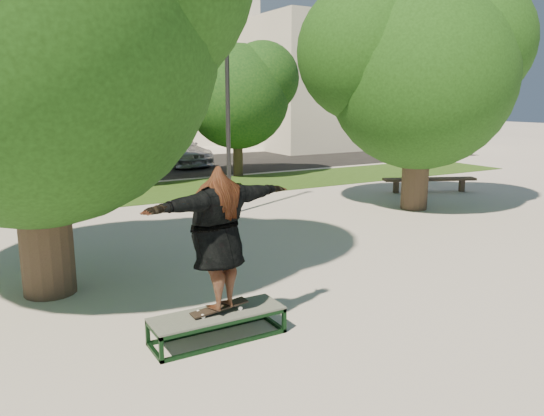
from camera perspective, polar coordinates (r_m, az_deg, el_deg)
ground at (r=10.11m, az=2.58°, el=-6.60°), size 120.00×120.00×0.00m
grass_strip at (r=18.90m, az=-10.48°, el=1.90°), size 30.00×4.00×0.02m
asphalt_strip at (r=24.83m, az=-17.75°, el=3.85°), size 40.00×8.00×0.01m
tree_left at (r=9.29m, az=-25.60°, el=18.33°), size 6.96×5.95×7.12m
tree_right at (r=15.77m, az=15.33°, el=14.67°), size 6.24×5.33×6.51m
bg_tree_mid at (r=20.58m, az=-19.02°, el=13.46°), size 5.76×4.92×6.24m
bg_tree_right at (r=21.87m, az=-4.02°, el=12.54°), size 5.04×4.31×5.43m
lamppost at (r=14.46m, az=-4.79°, el=11.60°), size 0.25×0.15×6.11m
office_building at (r=40.47m, az=-26.58°, el=17.41°), size 30.00×14.12×16.00m
side_building at (r=37.98m, az=7.81°, el=12.88°), size 15.00×10.00×8.00m
grind_box at (r=7.31m, az=-5.85°, el=-12.47°), size 1.80×0.60×0.38m
skater_rig at (r=6.91m, az=-5.85°, el=-3.25°), size 2.41×1.21×1.97m
bench at (r=18.99m, az=16.58°, el=2.88°), size 3.10×1.69×0.49m
car_dark at (r=22.49m, az=-24.89°, el=4.30°), size 1.85×4.30×1.38m
car_grey at (r=21.95m, az=-21.53°, el=4.37°), size 3.11×5.17×1.34m
car_silver_b at (r=26.18m, az=-10.54°, el=6.20°), size 2.79×5.31×1.47m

